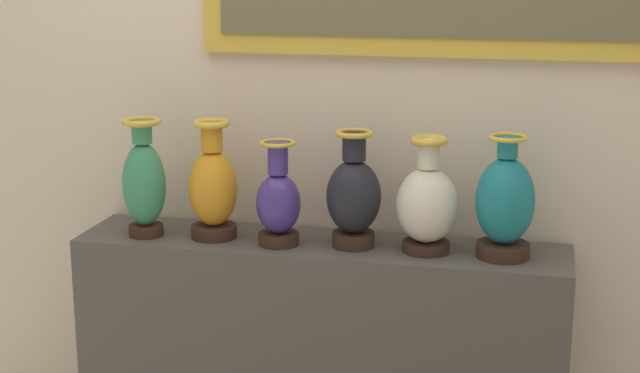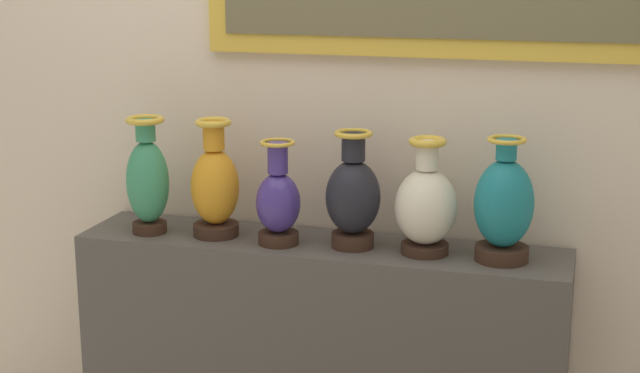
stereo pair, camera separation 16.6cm
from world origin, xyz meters
name	(u,v)px [view 1 (the left image)]	position (x,y,z in m)	size (l,w,h in m)	color
display_shelf	(320,369)	(0.00, 0.00, 0.43)	(1.54, 0.32, 0.85)	#4C4742
back_wall	(340,32)	(0.01, 0.22, 1.48)	(3.26, 0.14, 2.95)	beige
vase_jade	(144,182)	(-0.56, -0.05, 1.03)	(0.14, 0.14, 0.38)	#382319
vase_amber	(213,188)	(-0.34, -0.02, 1.01)	(0.15, 0.15, 0.38)	#382319
vase_indigo	(278,202)	(-0.12, -0.05, 0.98)	(0.14, 0.14, 0.33)	#382319
vase_onyx	(354,196)	(0.11, -0.01, 1.01)	(0.17, 0.17, 0.36)	#382319
vase_ivory	(427,204)	(0.33, -0.01, 1.00)	(0.19, 0.19, 0.35)	#382319
vase_teal	(505,204)	(0.56, -0.02, 1.01)	(0.17, 0.17, 0.37)	#382319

